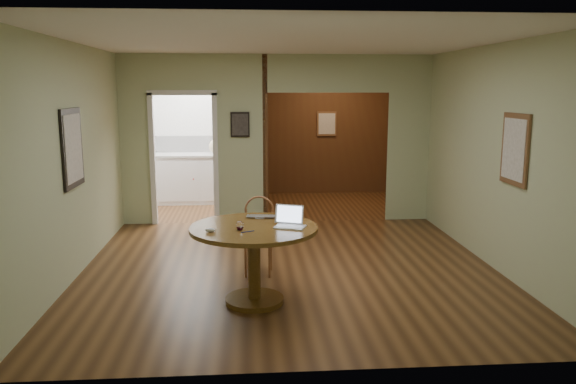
{
  "coord_description": "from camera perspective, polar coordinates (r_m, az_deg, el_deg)",
  "views": [
    {
      "loc": [
        -0.5,
        -6.52,
        2.17
      ],
      "look_at": [
        -0.03,
        -0.2,
        1.0
      ],
      "focal_mm": 35.0,
      "sensor_mm": 36.0,
      "label": 1
    }
  ],
  "objects": [
    {
      "name": "open_laptop",
      "position": [
        5.63,
        0.17,
        -2.9
      ],
      "size": [
        0.35,
        0.35,
        0.21
      ],
      "rotation": [
        0.0,
        0.0,
        -0.37
      ],
      "color": "silver",
      "rests_on": "dining_table"
    },
    {
      "name": "pen",
      "position": [
        5.43,
        -4.11,
        -4.04
      ],
      "size": [
        0.13,
        0.07,
        0.01
      ],
      "primitive_type": "cylinder",
      "rotation": [
        0.0,
        1.57,
        0.46
      ],
      "color": "navy",
      "rests_on": "dining_table"
    },
    {
      "name": "closed_laptop",
      "position": [
        5.97,
        -2.82,
        -2.62
      ],
      "size": [
        0.33,
        0.23,
        0.02
      ],
      "primitive_type": "imported",
      "rotation": [
        0.0,
        0.0,
        -0.13
      ],
      "color": "#AAAAAE",
      "rests_on": "dining_table"
    },
    {
      "name": "mouse",
      "position": [
        5.46,
        -7.9,
        -3.85
      ],
      "size": [
        0.1,
        0.06,
        0.04
      ],
      "primitive_type": "ellipsoid",
      "rotation": [
        0.0,
        0.0,
        -0.06
      ],
      "color": "silver",
      "rests_on": "dining_table"
    },
    {
      "name": "chair",
      "position": [
        6.66,
        -2.99,
        -3.97
      ],
      "size": [
        0.43,
        0.43,
        0.91
      ],
      "rotation": [
        0.0,
        0.0,
        -0.11
      ],
      "color": "#9E5C38",
      "rests_on": "ground"
    },
    {
      "name": "room_shell",
      "position": [
        9.66,
        -4.05,
        5.23
      ],
      "size": [
        5.2,
        7.5,
        5.0
      ],
      "color": "white",
      "rests_on": "ground"
    },
    {
      "name": "kitchen_cabinet",
      "position": [
        10.88,
        -8.66,
        1.41
      ],
      "size": [
        2.06,
        0.6,
        0.94
      ],
      "color": "white",
      "rests_on": "ground"
    },
    {
      "name": "floor",
      "position": [
        6.89,
        0.16,
        -7.87
      ],
      "size": [
        5.0,
        5.0,
        0.0
      ],
      "primitive_type": "plane",
      "color": "#3F2512",
      "rests_on": "ground"
    },
    {
      "name": "wine_glass",
      "position": [
        5.5,
        -4.91,
        -3.42
      ],
      "size": [
        0.08,
        0.08,
        0.09
      ],
      "primitive_type": null,
      "color": "white",
      "rests_on": "dining_table"
    },
    {
      "name": "dining_table",
      "position": [
        5.7,
        -3.48,
        -5.54
      ],
      "size": [
        1.29,
        1.29,
        0.81
      ],
      "rotation": [
        0.0,
        0.0,
        -0.31
      ],
      "color": "brown",
      "rests_on": "ground"
    },
    {
      "name": "grocery_bag",
      "position": [
        10.79,
        -7.29,
        4.62
      ],
      "size": [
        0.29,
        0.25,
        0.28
      ],
      "primitive_type": "ellipsoid",
      "rotation": [
        0.0,
        0.0,
        0.05
      ],
      "color": "beige",
      "rests_on": "kitchen_cabinet"
    }
  ]
}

